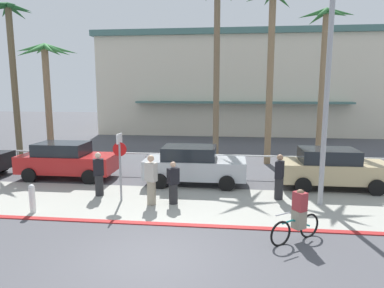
{
  "coord_description": "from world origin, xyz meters",
  "views": [
    {
      "loc": [
        1.89,
        -7.77,
        4.21
      ],
      "look_at": [
        0.33,
        6.0,
        1.94
      ],
      "focal_mm": 32.06,
      "sensor_mm": 36.0,
      "label": 1
    }
  ],
  "objects_px": {
    "pedestrian_1": "(173,185)",
    "palm_tree_1": "(11,44)",
    "palm_tree_3": "(217,37)",
    "car_red_1": "(67,160)",
    "palm_tree_2": "(46,71)",
    "pedestrian_3": "(99,176)",
    "car_tan_3": "(332,168)",
    "pedestrian_2": "(151,182)",
    "bollard_0": "(32,198)",
    "palm_tree_5": "(324,55)",
    "streetlight_curb": "(329,86)",
    "pedestrian_0": "(279,179)",
    "palm_tree_4": "(271,40)",
    "cyclist_teal_0": "(298,217)",
    "car_silver_2": "(194,165)",
    "stop_sign_bike_lane": "(120,157)"
  },
  "relations": [
    {
      "from": "streetlight_curb",
      "to": "car_silver_2",
      "type": "relative_size",
      "value": 1.7
    },
    {
      "from": "streetlight_curb",
      "to": "palm_tree_2",
      "type": "bearing_deg",
      "value": 155.81
    },
    {
      "from": "cyclist_teal_0",
      "to": "palm_tree_4",
      "type": "bearing_deg",
      "value": 88.95
    },
    {
      "from": "cyclist_teal_0",
      "to": "pedestrian_2",
      "type": "bearing_deg",
      "value": 152.52
    },
    {
      "from": "pedestrian_1",
      "to": "palm_tree_1",
      "type": "bearing_deg",
      "value": 145.61
    },
    {
      "from": "palm_tree_1",
      "to": "pedestrian_2",
      "type": "height_order",
      "value": "palm_tree_1"
    },
    {
      "from": "palm_tree_4",
      "to": "pedestrian_0",
      "type": "xyz_separation_m",
      "value": [
        -0.21,
        -6.38,
        -5.9
      ]
    },
    {
      "from": "streetlight_curb",
      "to": "car_silver_2",
      "type": "distance_m",
      "value": 6.42
    },
    {
      "from": "bollard_0",
      "to": "palm_tree_5",
      "type": "relative_size",
      "value": 0.12
    },
    {
      "from": "car_tan_3",
      "to": "cyclist_teal_0",
      "type": "relative_size",
      "value": 2.92
    },
    {
      "from": "stop_sign_bike_lane",
      "to": "palm_tree_3",
      "type": "relative_size",
      "value": 0.25
    },
    {
      "from": "palm_tree_2",
      "to": "palm_tree_3",
      "type": "relative_size",
      "value": 0.65
    },
    {
      "from": "palm_tree_1",
      "to": "palm_tree_2",
      "type": "relative_size",
      "value": 1.37
    },
    {
      "from": "palm_tree_2",
      "to": "car_silver_2",
      "type": "distance_m",
      "value": 10.2
    },
    {
      "from": "palm_tree_3",
      "to": "pedestrian_0",
      "type": "relative_size",
      "value": 5.77
    },
    {
      "from": "palm_tree_2",
      "to": "pedestrian_3",
      "type": "xyz_separation_m",
      "value": [
        5.04,
        -5.68,
        -4.3
      ]
    },
    {
      "from": "palm_tree_2",
      "to": "streetlight_curb",
      "type": "bearing_deg",
      "value": -24.19
    },
    {
      "from": "palm_tree_2",
      "to": "car_tan_3",
      "type": "distance_m",
      "value": 15.45
    },
    {
      "from": "streetlight_curb",
      "to": "palm_tree_3",
      "type": "distance_m",
      "value": 10.03
    },
    {
      "from": "palm_tree_1",
      "to": "palm_tree_4",
      "type": "distance_m",
      "value": 14.84
    },
    {
      "from": "palm_tree_5",
      "to": "palm_tree_2",
      "type": "bearing_deg",
      "value": -174.36
    },
    {
      "from": "stop_sign_bike_lane",
      "to": "car_tan_3",
      "type": "bearing_deg",
      "value": 17.57
    },
    {
      "from": "streetlight_curb",
      "to": "pedestrian_0",
      "type": "bearing_deg",
      "value": 154.76
    },
    {
      "from": "car_silver_2",
      "to": "cyclist_teal_0",
      "type": "bearing_deg",
      "value": -56.93
    },
    {
      "from": "streetlight_curb",
      "to": "palm_tree_3",
      "type": "bearing_deg",
      "value": 115.85
    },
    {
      "from": "palm_tree_1",
      "to": "palm_tree_5",
      "type": "height_order",
      "value": "palm_tree_1"
    },
    {
      "from": "palm_tree_1",
      "to": "palm_tree_3",
      "type": "distance_m",
      "value": 11.97
    },
    {
      "from": "bollard_0",
      "to": "palm_tree_1",
      "type": "height_order",
      "value": "palm_tree_1"
    },
    {
      "from": "palm_tree_3",
      "to": "car_red_1",
      "type": "bearing_deg",
      "value": -138.83
    },
    {
      "from": "pedestrian_0",
      "to": "palm_tree_2",
      "type": "bearing_deg",
      "value": 155.93
    },
    {
      "from": "stop_sign_bike_lane",
      "to": "streetlight_curb",
      "type": "xyz_separation_m",
      "value": [
        7.33,
        0.16,
        2.6
      ]
    },
    {
      "from": "stop_sign_bike_lane",
      "to": "car_silver_2",
      "type": "distance_m",
      "value": 3.67
    },
    {
      "from": "palm_tree_3",
      "to": "pedestrian_1",
      "type": "bearing_deg",
      "value": -97.23
    },
    {
      "from": "palm_tree_4",
      "to": "cyclist_teal_0",
      "type": "height_order",
      "value": "palm_tree_4"
    },
    {
      "from": "car_tan_3",
      "to": "pedestrian_2",
      "type": "xyz_separation_m",
      "value": [
        -7.1,
        -2.92,
        -0.01
      ]
    },
    {
      "from": "palm_tree_2",
      "to": "pedestrian_3",
      "type": "relative_size",
      "value": 3.79
    },
    {
      "from": "bollard_0",
      "to": "palm_tree_4",
      "type": "xyz_separation_m",
      "value": [
        8.72,
        8.75,
        6.2
      ]
    },
    {
      "from": "pedestrian_1",
      "to": "pedestrian_2",
      "type": "distance_m",
      "value": 0.81
    },
    {
      "from": "palm_tree_5",
      "to": "cyclist_teal_0",
      "type": "distance_m",
      "value": 12.06
    },
    {
      "from": "palm_tree_3",
      "to": "car_red_1",
      "type": "height_order",
      "value": "palm_tree_3"
    },
    {
      "from": "palm_tree_2",
      "to": "palm_tree_5",
      "type": "bearing_deg",
      "value": 5.64
    },
    {
      "from": "palm_tree_3",
      "to": "palm_tree_5",
      "type": "height_order",
      "value": "palm_tree_3"
    },
    {
      "from": "palm_tree_1",
      "to": "palm_tree_2",
      "type": "distance_m",
      "value": 3.25
    },
    {
      "from": "car_tan_3",
      "to": "pedestrian_1",
      "type": "height_order",
      "value": "car_tan_3"
    },
    {
      "from": "pedestrian_0",
      "to": "palm_tree_3",
      "type": "bearing_deg",
      "value": 109.13
    },
    {
      "from": "car_red_1",
      "to": "car_silver_2",
      "type": "distance_m",
      "value": 6.05
    },
    {
      "from": "palm_tree_5",
      "to": "pedestrian_0",
      "type": "bearing_deg",
      "value": -114.26
    },
    {
      "from": "car_silver_2",
      "to": "pedestrian_0",
      "type": "relative_size",
      "value": 2.5
    },
    {
      "from": "car_red_1",
      "to": "cyclist_teal_0",
      "type": "distance_m",
      "value": 11.07
    },
    {
      "from": "palm_tree_5",
      "to": "car_red_1",
      "type": "distance_m",
      "value": 14.36
    }
  ]
}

